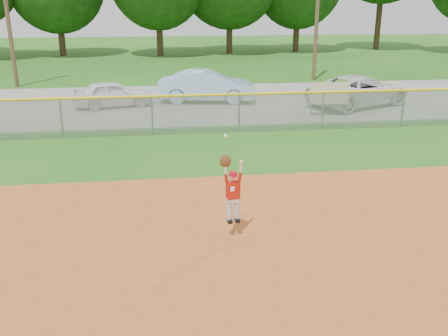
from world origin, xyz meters
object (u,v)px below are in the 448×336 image
at_px(car_blue, 207,86).
at_px(sponsor_sign, 330,94).
at_px(car_white_b, 359,90).
at_px(ballplayer, 232,189).
at_px(car_white_a, 113,94).

xyz_separation_m(car_blue, sponsor_sign, (4.99, -3.86, 0.20)).
distance_m(car_white_b, ballplayer, 15.28).
xyz_separation_m(car_white_a, car_blue, (4.54, 0.59, 0.16)).
height_order(car_white_a, sponsor_sign, sponsor_sign).
distance_m(car_blue, sponsor_sign, 6.32).
bearing_deg(car_white_a, ballplayer, -179.22).
height_order(car_white_a, car_blue, car_blue).
bearing_deg(sponsor_sign, car_blue, 142.27).
bearing_deg(car_white_a, car_blue, -96.22).
relative_size(car_white_a, car_white_b, 0.70).
bearing_deg(sponsor_sign, ballplayer, -118.26).
distance_m(car_white_a, sponsor_sign, 10.09).
height_order(car_blue, ballplayer, ballplayer).
relative_size(car_white_a, ballplayer, 1.83).
bearing_deg(car_blue, sponsor_sign, -118.72).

